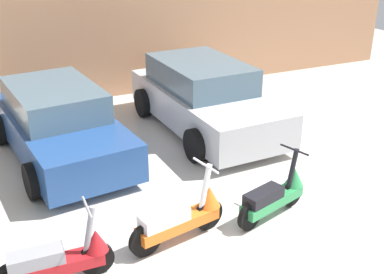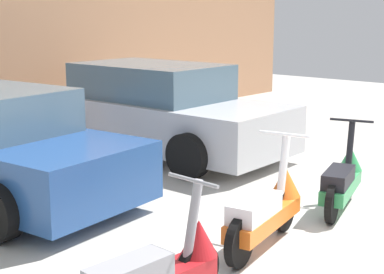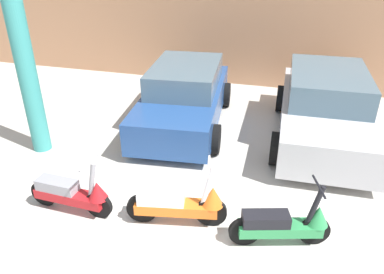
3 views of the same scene
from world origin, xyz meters
name	(u,v)px [view 1 (image 1 of 3)]	position (x,y,z in m)	size (l,w,h in m)	color
wall_back	(77,21)	(0.00, 7.91, 2.05)	(19.60, 0.12, 4.09)	tan
scooter_front_left	(60,259)	(-1.92, 1.03, 0.37)	(1.49, 0.53, 1.04)	black
scooter_front_right	(182,216)	(-0.17, 1.22, 0.39)	(1.56, 0.64, 1.10)	black
scooter_front_center	(275,195)	(1.40, 1.20, 0.36)	(1.43, 0.69, 1.03)	black
car_rear_left	(59,124)	(-1.17, 4.77, 0.67)	(2.31, 4.27, 1.40)	navy
car_rear_center	(204,97)	(2.01, 4.88, 0.71)	(2.22, 4.42, 1.48)	#B7B7BC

